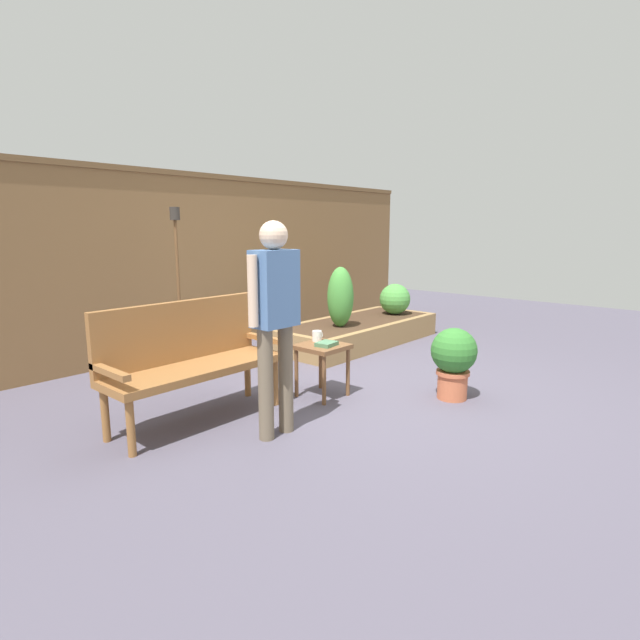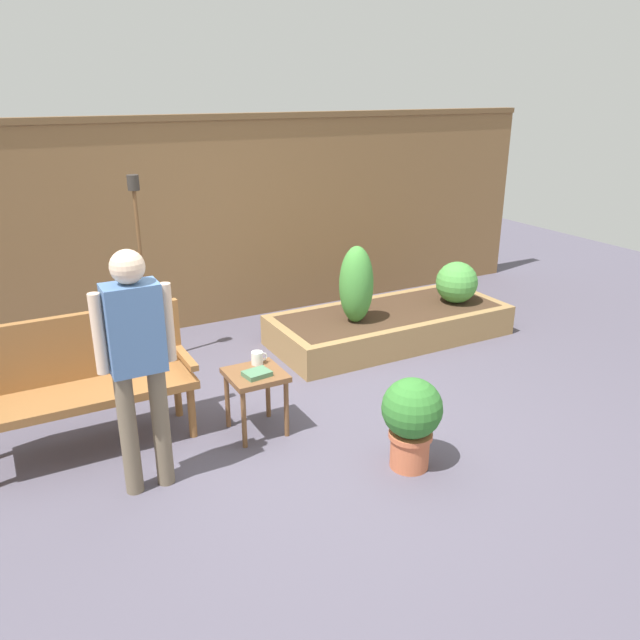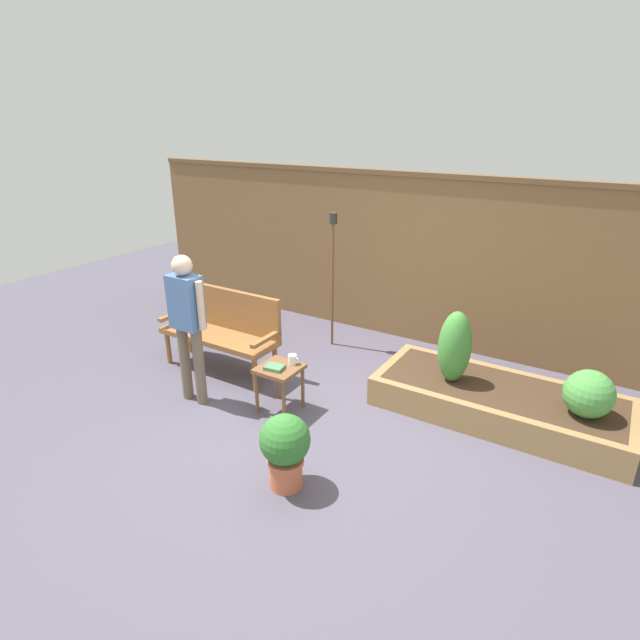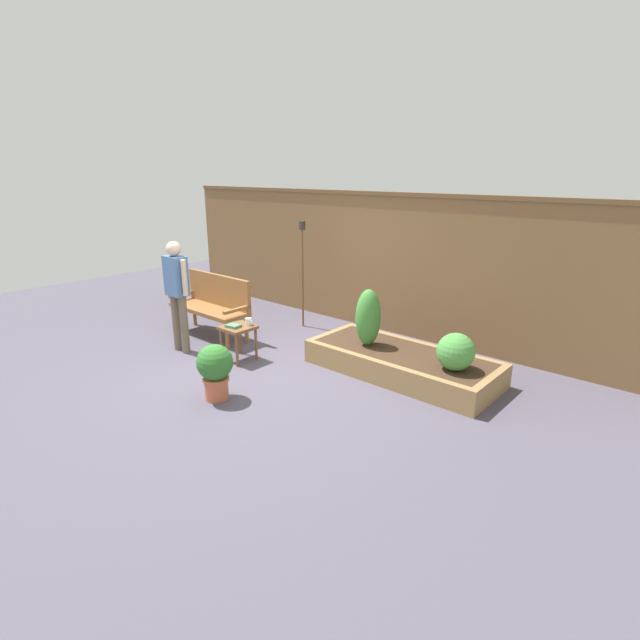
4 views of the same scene
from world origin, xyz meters
The scene contains 12 objects.
ground_plane centered at (0.00, 0.00, 0.00)m, with size 14.00×14.00×0.00m, color #514C5B.
fence_back centered at (0.00, 2.60, 1.09)m, with size 8.40×0.14×2.16m.
garden_bench centered at (-1.47, 0.63, 0.54)m, with size 1.44×0.48×0.94m.
side_table centered at (-0.37, 0.20, 0.40)m, with size 0.40×0.40×0.48m.
cup_on_table centered at (-0.29, 0.33, 0.53)m, with size 0.13×0.09×0.10m.
book_on_table centered at (-0.38, 0.14, 0.50)m, with size 0.18×0.14×0.04m, color #4C7A56.
potted_boxwood centered at (0.35, -0.72, 0.37)m, with size 0.40×0.40×0.64m.
raised_planter_bed centered at (1.53, 1.25, 0.15)m, with size 2.40×1.00×0.30m.
shrub_near_bench centered at (1.07, 1.16, 0.67)m, with size 0.32×0.32×0.74m.
shrub_far_corner centered at (2.28, 1.16, 0.51)m, with size 0.43×0.43×0.43m.
tiki_torch centered at (-0.74, 1.86, 1.17)m, with size 0.10×0.10×1.71m.
person_by_bench centered at (-1.24, -0.12, 0.93)m, with size 0.47×0.20×1.56m.
Camera 1 is at (-3.66, -2.68, 1.52)m, focal length 28.19 mm.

